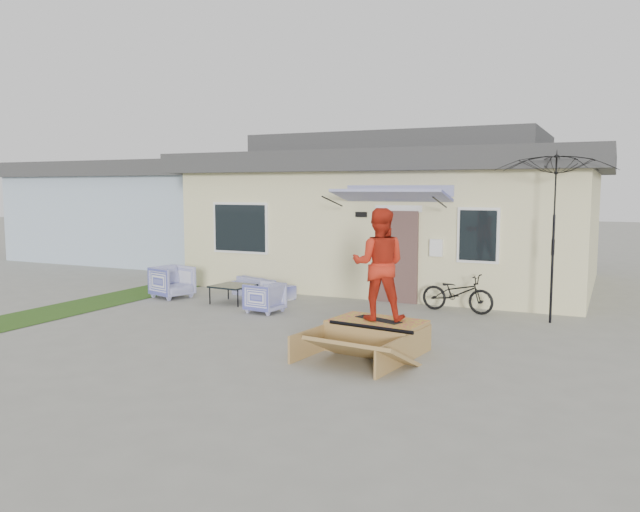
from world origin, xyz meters
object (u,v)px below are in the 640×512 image
at_px(loveseat, 263,284).
at_px(skater, 379,262).
at_px(coffee_table, 233,294).
at_px(skate_ramp, 377,336).
at_px(skateboard, 378,319).
at_px(armchair_left, 172,280).
at_px(patio_umbrella, 554,233).
at_px(armchair_right, 265,296).
at_px(bicycle, 458,289).

distance_m(loveseat, skater, 5.60).
xyz_separation_m(coffee_table, skate_ramp, (4.43, -2.58, 0.03)).
bearing_deg(coffee_table, skateboard, -29.71).
xyz_separation_m(armchair_left, patio_umbrella, (8.46, 0.84, 1.33)).
xyz_separation_m(armchair_right, patio_umbrella, (5.56, 1.46, 1.40)).
xyz_separation_m(armchair_left, skate_ramp, (6.13, -2.56, -0.18)).
distance_m(loveseat, bicycle, 4.66).
distance_m(coffee_table, patio_umbrella, 6.99).
distance_m(armchair_left, armchair_right, 2.97).
bearing_deg(skate_ramp, patio_umbrella, 62.97).
height_order(loveseat, patio_umbrella, patio_umbrella).
bearing_deg(bicycle, coffee_table, 109.54).
xyz_separation_m(armchair_right, skate_ramp, (3.22, -1.94, -0.11)).
bearing_deg(bicycle, skateboard, 179.70).
height_order(coffee_table, patio_umbrella, patio_umbrella).
bearing_deg(skater, armchair_left, -37.06).
height_order(coffee_table, skate_ramp, skate_ramp).
bearing_deg(armchair_right, patio_umbrella, 111.16).
xyz_separation_m(patio_umbrella, skater, (-2.33, -3.36, -0.32)).
bearing_deg(skate_ramp, armchair_left, 164.77).
bearing_deg(armchair_left, coffee_table, -72.96).
xyz_separation_m(bicycle, skater, (-0.44, -3.66, 0.93)).
xyz_separation_m(loveseat, skater, (4.22, -3.52, 1.11)).
distance_m(armchair_right, skater, 3.90).
relative_size(skate_ramp, skateboard, 2.29).
relative_size(armchair_right, skateboard, 0.83).
height_order(armchair_right, coffee_table, armchair_right).
height_order(bicycle, skate_ramp, bicycle).
relative_size(armchair_left, coffee_table, 1.01).
bearing_deg(coffee_table, patio_umbrella, 6.93).
bearing_deg(skateboard, skater, 0.00).
height_order(coffee_table, skateboard, skateboard).
bearing_deg(coffee_table, armchair_right, -27.91).
height_order(armchair_left, bicycle, bicycle).
xyz_separation_m(loveseat, coffee_table, (-0.22, -0.99, -0.12)).
xyz_separation_m(coffee_table, skater, (4.44, -2.53, 1.23)).
relative_size(armchair_right, bicycle, 0.45).
bearing_deg(skate_ramp, bicycle, 90.54).
distance_m(skateboard, skater, 0.92).
distance_m(loveseat, skate_ramp, 5.52).
distance_m(armchair_left, coffee_table, 1.71).
bearing_deg(bicycle, armchair_right, 122.25).
bearing_deg(skater, patio_umbrella, -139.56).
distance_m(bicycle, skateboard, 3.68).
distance_m(armchair_left, skater, 6.71).
height_order(armchair_right, patio_umbrella, patio_umbrella).
relative_size(loveseat, skate_ramp, 0.87).
bearing_deg(patio_umbrella, bicycle, 170.97).
height_order(armchair_left, armchair_right, armchair_left).
bearing_deg(patio_umbrella, armchair_right, -165.24).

